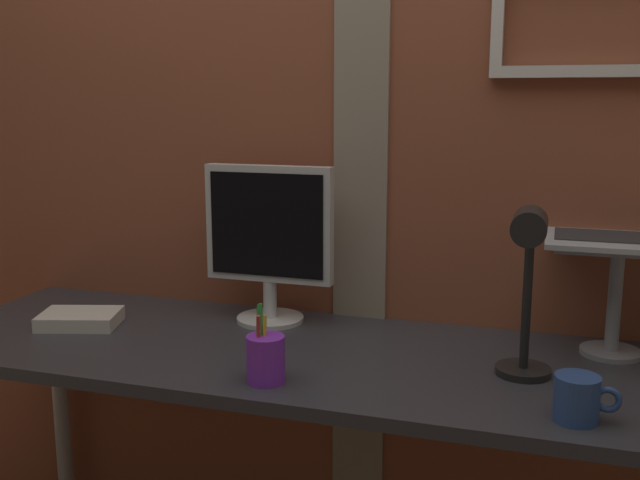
# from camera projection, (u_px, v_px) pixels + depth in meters

# --- Properties ---
(brick_wall_back) EXTENTS (3.46, 0.15, 2.55)m
(brick_wall_back) POSITION_uv_depth(u_px,v_px,m) (363.00, 121.00, 2.00)
(brick_wall_back) COLOR brown
(brick_wall_back) RESTS_ON ground_plane
(desk) EXTENTS (1.94, 0.63, 0.75)m
(desk) POSITION_uv_depth(u_px,v_px,m) (307.00, 381.00, 1.78)
(desk) COLOR #333338
(desk) RESTS_ON ground_plane
(monitor) EXTENTS (0.35, 0.18, 0.42)m
(monitor) POSITION_uv_depth(u_px,v_px,m) (269.00, 234.00, 1.95)
(monitor) COLOR silver
(monitor) RESTS_ON desk
(laptop_stand) EXTENTS (0.28, 0.22, 0.26)m
(laptop_stand) POSITION_uv_depth(u_px,v_px,m) (616.00, 281.00, 1.71)
(laptop_stand) COLOR gray
(laptop_stand) RESTS_ON desk
(laptop) EXTENTS (0.32, 0.29, 0.22)m
(laptop) POSITION_uv_depth(u_px,v_px,m) (619.00, 216.00, 1.74)
(laptop) COLOR #ADB2B7
(laptop) RESTS_ON laptop_stand
(desk_lamp) EXTENTS (0.12, 0.20, 0.38)m
(desk_lamp) POSITION_uv_depth(u_px,v_px,m) (527.00, 275.00, 1.52)
(desk_lamp) COLOR black
(desk_lamp) RESTS_ON desk
(pen_cup) EXTENTS (0.08, 0.08, 0.17)m
(pen_cup) POSITION_uv_depth(u_px,v_px,m) (265.00, 358.00, 1.56)
(pen_cup) COLOR purple
(pen_cup) RESTS_ON desk
(coffee_mug) EXTENTS (0.12, 0.08, 0.09)m
(coffee_mug) POSITION_uv_depth(u_px,v_px,m) (578.00, 398.00, 1.38)
(coffee_mug) COLOR #2D4C8C
(coffee_mug) RESTS_ON desk
(paper_clutter_stack) EXTENTS (0.23, 0.19, 0.04)m
(paper_clutter_stack) POSITION_uv_depth(u_px,v_px,m) (80.00, 319.00, 1.95)
(paper_clutter_stack) COLOR silver
(paper_clutter_stack) RESTS_ON desk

